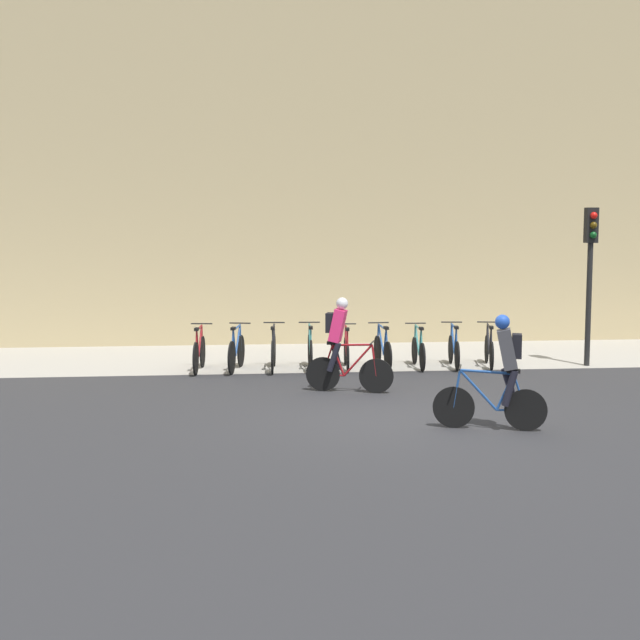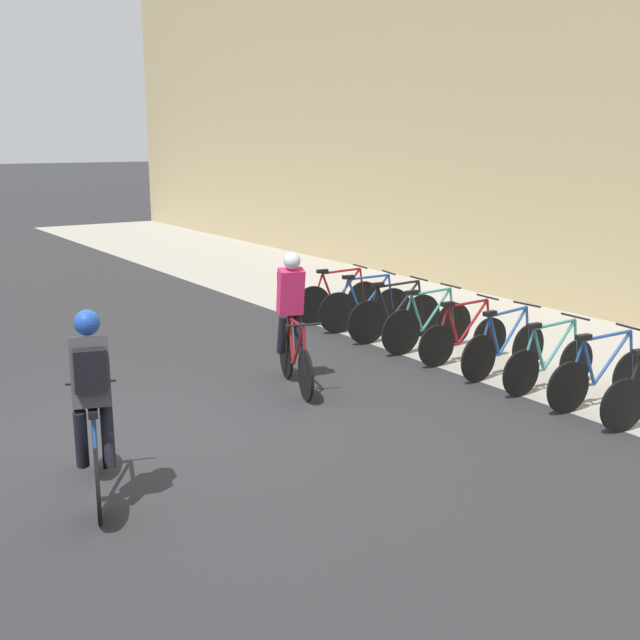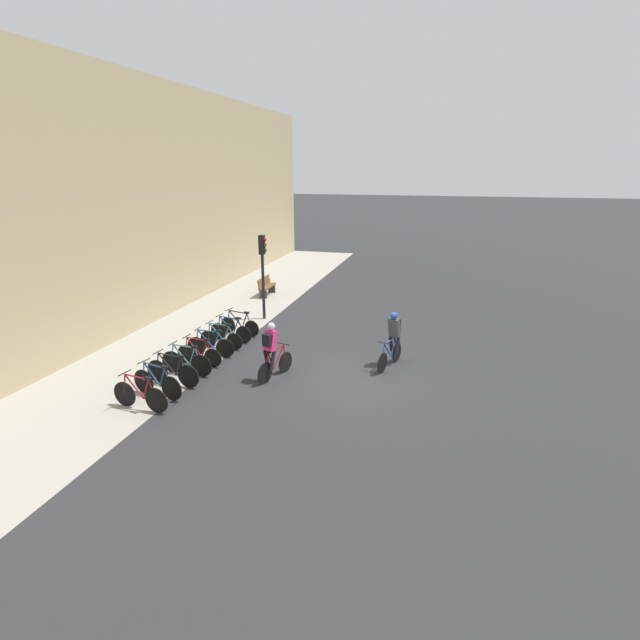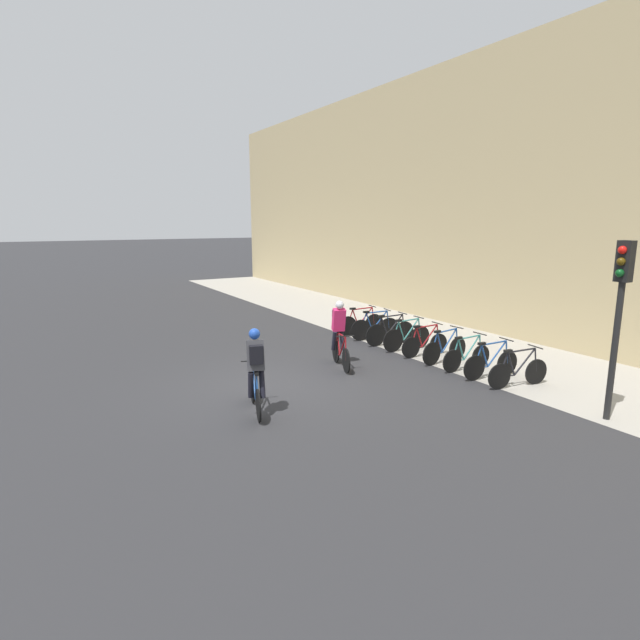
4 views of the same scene
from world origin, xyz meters
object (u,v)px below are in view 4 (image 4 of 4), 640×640
Objects in this scene: parked_bike_2 at (390,332)px; parked_bike_8 at (518,371)px; cyclist_pink at (339,331)px; parked_bike_4 at (425,343)px; parked_bike_3 at (407,337)px; parked_bike_7 at (491,363)px; traffic_light_pole at (620,298)px; parked_bike_6 at (467,356)px; parked_bike_1 at (375,327)px; parked_bike_0 at (361,323)px; cyclist_grey at (255,369)px; parked_bike_5 at (445,349)px.

parked_bike_8 is (4.72, -0.00, -0.03)m from parked_bike_2.
cyclist_pink is 1.11× the size of parked_bike_4.
parked_bike_3 is 1.02× the size of parked_bike_7.
parked_bike_2 and parked_bike_3 have the same top height.
cyclist_pink is 6.44m from traffic_light_pole.
parked_bike_2 reaches higher than parked_bike_6.
cyclist_pink reaches higher than parked_bike_4.
traffic_light_pole is (5.76, 2.48, 1.45)m from cyclist_pink.
cyclist_pink is 1.05× the size of parked_bike_1.
parked_bike_4 is 3.14m from parked_bike_8.
traffic_light_pole is (2.17, -0.14, 2.02)m from parked_bike_8.
traffic_light_pole reaches higher than parked_bike_3.
parked_bike_0 is at bearing -179.99° from parked_bike_3.
parked_bike_2 is 1.03× the size of parked_bike_3.
parked_bike_3 is (1.57, -0.00, 0.00)m from parked_bike_1.
parked_bike_4 reaches higher than parked_bike_6.
parked_bike_7 reaches higher than parked_bike_6.
cyclist_grey is 1.06× the size of parked_bike_5.
parked_bike_4 is (0.45, 2.62, -0.57)m from cyclist_pink.
parked_bike_7 is (5.50, -0.00, -0.02)m from parked_bike_0.
parked_bike_0 is 0.49× the size of traffic_light_pole.
cyclist_pink reaches higher than parked_bike_0.
parked_bike_2 is 1.06× the size of parked_bike_5.
parked_bike_3 is at bearing 0.01° from parked_bike_0.
parked_bike_7 is at bearing -0.01° from parked_bike_0.
parked_bike_7 is (3.93, -0.00, -0.02)m from parked_bike_2.
parked_bike_3 is at bearing 111.96° from cyclist_grey.
parked_bike_8 is (0.79, -0.00, -0.00)m from parked_bike_7.
parked_bike_3 reaches higher than parked_bike_4.
traffic_light_pole is (2.95, -0.14, 2.01)m from parked_bike_7.
parked_bike_2 is 7.17m from traffic_light_pole.
parked_bike_7 is at bearing -0.02° from parked_bike_1.
parked_bike_0 is at bearing 179.99° from parked_bike_2.
traffic_light_pole is (4.53, -0.14, 2.01)m from parked_bike_5.
parked_bike_1 is (0.79, 0.00, 0.00)m from parked_bike_0.
parked_bike_3 is at bearing 178.66° from traffic_light_pole.
parked_bike_8 is (2.36, -0.00, -0.01)m from parked_bike_5.
cyclist_grey is 1.04× the size of parked_bike_3.
traffic_light_pole is at bearing -2.73° from parked_bike_7.
parked_bike_4 is at bearing -0.02° from parked_bike_2.
cyclist_grey is 6.15m from parked_bike_4.
cyclist_grey reaches higher than parked_bike_6.
parked_bike_3 is at bearing 179.97° from parked_bike_7.
cyclist_pink is at bearing -99.80° from parked_bike_4.
parked_bike_7 is 3.58m from traffic_light_pole.
parked_bike_7 is at bearing -0.01° from parked_bike_4.
parked_bike_1 is at bearing 179.98° from parked_bike_5.
parked_bike_3 is at bearing 97.25° from cyclist_pink.
parked_bike_0 is at bearing 179.04° from traffic_light_pole.
parked_bike_5 is at bearing 97.80° from cyclist_grey.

